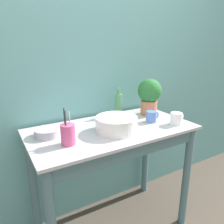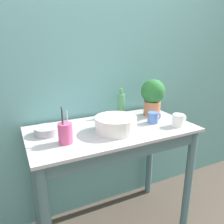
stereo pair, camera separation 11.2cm
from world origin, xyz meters
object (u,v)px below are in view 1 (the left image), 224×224
mug_white (176,118)px  mug_blue (151,117)px  bowl_small_steel (47,133)px  potted_plant (149,95)px  bottle_tall (118,104)px  utensil_cup (68,134)px  bowl_wash_large (116,124)px

mug_white → mug_blue: bearing=132.6°
mug_white → bowl_small_steel: 0.93m
potted_plant → bowl_small_steel: size_ratio=1.87×
bowl_small_steel → mug_white: bearing=-16.3°
bottle_tall → bowl_small_steel: bottle_tall is taller
potted_plant → utensil_cup: (-0.80, -0.22, -0.11)m
bowl_wash_large → bottle_tall: size_ratio=1.22×
bowl_small_steel → utensil_cup: (0.08, -0.19, 0.04)m
potted_plant → mug_white: (0.02, -0.30, -0.13)m
bowl_wash_large → utensil_cup: (-0.36, -0.03, 0.01)m
bowl_small_steel → utensil_cup: size_ratio=0.73×
bottle_tall → utensil_cup: size_ratio=1.05×
bottle_tall → mug_white: bottle_tall is taller
bottle_tall → mug_white: (0.26, -0.40, -0.05)m
bowl_wash_large → mug_white: 0.47m
bowl_wash_large → mug_white: bearing=-13.2°
bowl_small_steel → utensil_cup: 0.21m
mug_blue → potted_plant: bearing=57.0°
potted_plant → utensil_cup: 0.83m
bowl_small_steel → bottle_tall: bearing=11.8°
bottle_tall → bowl_small_steel: bearing=-168.2°
potted_plant → mug_white: 0.32m
mug_blue → utensil_cup: bearing=-175.1°
bowl_wash_large → mug_white: (0.46, -0.11, -0.01)m
mug_blue → bottle_tall: bearing=118.4°
utensil_cup → bowl_small_steel: bearing=113.0°
bottle_tall → mug_blue: 0.30m
mug_blue → utensil_cup: 0.70m
bottle_tall → utensil_cup: bottle_tall is taller
bowl_wash_large → mug_blue: bearing=4.8°
mug_blue → bowl_small_steel: mug_blue is taller
bowl_wash_large → bottle_tall: bottle_tall is taller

